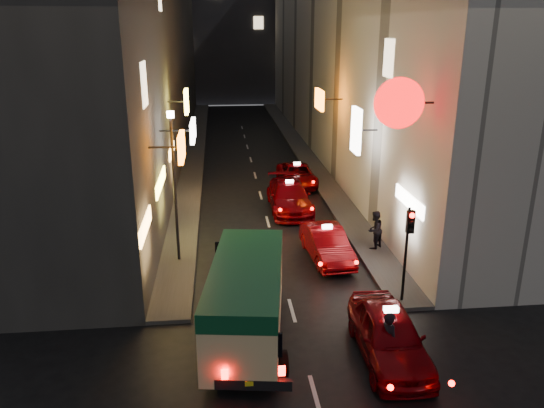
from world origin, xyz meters
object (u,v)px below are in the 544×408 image
object	(u,v)px
taxi_near	(389,331)
lamp_post	(174,177)
pedestrian_crossing	(389,337)
traffic_light	(409,235)
minibus	(246,293)

from	to	relation	value
taxi_near	lamp_post	xyz separation A→B (m)	(-6.68, 7.55, 2.83)
taxi_near	pedestrian_crossing	bearing A→B (deg)	-109.65
taxi_near	traffic_light	world-z (taller)	traffic_light
pedestrian_crossing	taxi_near	bearing A→B (deg)	-39.55
traffic_light	lamp_post	bearing A→B (deg)	151.09
taxi_near	traffic_light	bearing A→B (deg)	63.31
pedestrian_crossing	traffic_light	world-z (taller)	traffic_light
minibus	pedestrian_crossing	size ratio (longest dim) A/B	3.10
lamp_post	minibus	bearing A→B (deg)	-67.57
minibus	traffic_light	distance (m)	5.98
traffic_light	lamp_post	xyz separation A→B (m)	(-8.20, 4.53, 1.04)
pedestrian_crossing	lamp_post	size ratio (longest dim) A/B	0.33
minibus	lamp_post	world-z (taller)	lamp_post
traffic_light	lamp_post	size ratio (longest dim) A/B	0.56
minibus	pedestrian_crossing	bearing A→B (deg)	-25.39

